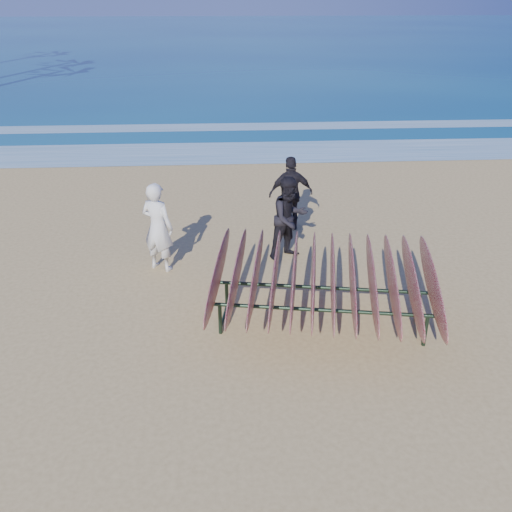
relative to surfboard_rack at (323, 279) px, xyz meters
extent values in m
plane|color=tan|center=(-0.94, -0.23, -0.82)|extent=(120.00, 120.00, 0.00)
plane|color=navy|center=(-0.94, 54.77, -0.82)|extent=(160.00, 160.00, 0.00)
plane|color=white|center=(-0.94, 9.77, -0.81)|extent=(160.00, 160.00, 0.00)
plane|color=white|center=(-0.94, 13.27, -0.82)|extent=(160.00, 160.00, 0.00)
cylinder|color=black|center=(-1.51, -0.08, -0.57)|extent=(0.06, 0.06, 0.50)
cylinder|color=black|center=(1.41, -0.56, -0.57)|extent=(0.06, 0.06, 0.50)
cylinder|color=black|center=(-1.41, 0.56, -0.57)|extent=(0.06, 0.06, 0.50)
cylinder|color=black|center=(1.51, 0.08, -0.57)|extent=(0.06, 0.06, 0.50)
cylinder|color=black|center=(-0.05, -0.32, -0.32)|extent=(3.17, 0.58, 0.06)
cylinder|color=black|center=(0.05, 0.32, -0.32)|extent=(3.17, 0.58, 0.06)
cylinder|color=black|center=(-1.46, 0.24, -0.74)|extent=(0.15, 0.65, 0.04)
cylinder|color=black|center=(1.46, -0.24, -0.74)|extent=(0.15, 0.65, 0.04)
ellipsoid|color=maroon|center=(-1.53, 0.25, 0.01)|extent=(0.47, 2.45, 0.86)
ellipsoid|color=maroon|center=(-1.25, 0.21, 0.01)|extent=(0.47, 2.45, 0.86)
ellipsoid|color=maroon|center=(-0.97, 0.16, 0.01)|extent=(0.47, 2.45, 0.86)
ellipsoid|color=maroon|center=(-0.70, 0.12, 0.01)|extent=(0.47, 2.45, 0.86)
ellipsoid|color=maroon|center=(-0.42, 0.07, 0.01)|extent=(0.47, 2.45, 0.86)
ellipsoid|color=maroon|center=(-0.14, 0.02, 0.01)|extent=(0.47, 2.45, 0.86)
ellipsoid|color=maroon|center=(0.14, -0.02, 0.01)|extent=(0.47, 2.45, 0.86)
ellipsoid|color=maroon|center=(0.42, -0.07, 0.01)|extent=(0.47, 2.45, 0.86)
ellipsoid|color=maroon|center=(0.70, -0.12, 0.01)|extent=(0.47, 2.45, 0.86)
ellipsoid|color=maroon|center=(0.97, -0.16, 0.01)|extent=(0.47, 2.45, 0.86)
ellipsoid|color=maroon|center=(1.25, -0.21, 0.01)|extent=(0.47, 2.45, 0.86)
ellipsoid|color=maroon|center=(1.53, -0.25, 0.01)|extent=(0.47, 2.45, 0.86)
imported|color=silver|center=(-2.60, 2.07, 0.00)|extent=(0.71, 0.63, 1.64)
imported|color=black|center=(-0.21, 2.42, -0.03)|extent=(0.97, 0.90, 1.59)
imported|color=black|center=(-0.02, 3.76, -0.04)|extent=(0.95, 0.46, 1.57)
camera|label=1|loc=(-1.40, -6.83, 3.80)|focal=38.00mm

